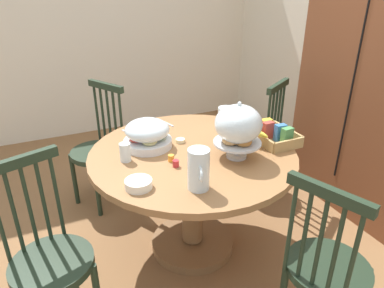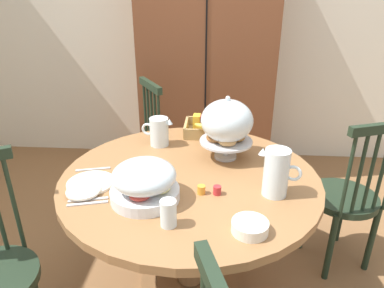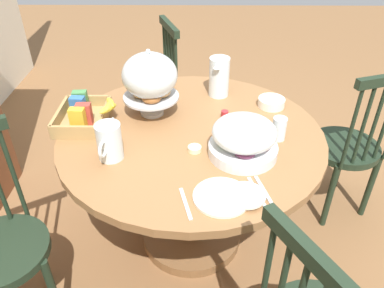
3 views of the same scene
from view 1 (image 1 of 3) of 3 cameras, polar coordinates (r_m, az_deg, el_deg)
The scene contains 23 objects.
ground_plane at distance 2.56m, azimuth 0.71°, elevation -16.70°, with size 10.00×10.00×0.00m, color brown.
wall_left at distance 4.33m, azimuth -9.38°, elevation 19.63°, with size 0.06×4.32×2.60m, color silver.
wooden_armoire at distance 3.00m, azimuth 27.71°, elevation 8.36°, with size 1.18×0.60×1.96m.
dining_table at distance 2.28m, azimuth 0.00°, elevation -5.68°, with size 1.26×1.26×0.74m.
windsor_chair_near_window at distance 1.90m, azimuth 20.48°, elevation -18.35°, with size 0.43×0.43×0.97m.
windsor_chair_by_cabinet at distance 3.04m, azimuth 10.26°, elevation 0.43°, with size 0.46×0.46×0.97m.
windsor_chair_facing_door at distance 2.92m, azimuth -14.58°, elevation -1.12°, with size 0.45×0.45×0.97m.
windsor_chair_far_side at distance 1.97m, azimuth -21.65°, elevation -16.90°, with size 0.43×0.43×0.97m.
pastry_stand_with_dome at distance 2.05m, azimuth 7.36°, elevation 2.83°, with size 0.28×0.28×0.34m.
fruit_platter_covered at distance 2.23m, azimuth -7.11°, elevation 1.58°, with size 0.30×0.30×0.18m.
orange_juice_pitcher at distance 1.78m, azimuth 1.05°, elevation -4.32°, with size 0.19×0.11×0.22m.
milk_pitcher at distance 2.47m, azimuth 5.36°, elevation 3.84°, with size 0.19×0.11×0.17m.
cereal_basket at distance 2.35m, azimuth 12.64°, elevation 1.45°, with size 0.32×0.30×0.12m.
china_plate_large at distance 2.53m, azimuth -6.73°, elevation 2.68°, with size 0.22×0.22×0.01m, color white.
china_plate_small at distance 2.51m, azimuth -8.71°, elevation 2.58°, with size 0.15×0.15×0.01m, color white.
cereal_bowl at distance 1.84m, azimuth -8.50°, elevation -6.29°, with size 0.14×0.14×0.04m, color white.
drinking_glass at distance 2.09m, azimuth -10.56°, elevation -1.29°, with size 0.06×0.06×0.11m, color silver.
butter_dish at distance 2.30m, azimuth -1.87°, elevation 0.56°, with size 0.06×0.06×0.02m, color beige.
jam_jar_strawberry at distance 2.01m, azimuth -2.60°, elevation -3.11°, with size 0.04×0.04×0.04m, color #B7282D.
jam_jar_apricot at distance 2.07m, azimuth -3.34°, elevation -2.26°, with size 0.04×0.04×0.04m, color orange.
table_knife at distance 2.47m, azimuth -9.45°, elevation 1.80°, with size 0.17×0.01×0.01m, color silver.
dinner_fork at distance 2.46m, azimuth -10.06°, elevation 1.62°, with size 0.17×0.01×0.01m, color silver.
soup_spoon at distance 2.61m, azimuth -4.14°, elevation 3.38°, with size 0.17×0.01×0.01m, color silver.
Camera 1 is at (1.71, -0.82, 1.72)m, focal length 33.55 mm.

